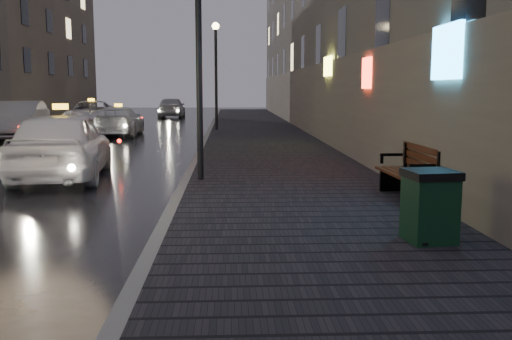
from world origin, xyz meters
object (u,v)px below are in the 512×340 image
(car_left_mid, at_px, (19,120))
(taxi_far, at_px, (92,114))
(taxi_mid, at_px, (119,121))
(lamp_far, at_px, (216,62))
(lamp_near, at_px, (199,29))
(trash_bin, at_px, (430,205))
(taxi_near, at_px, (62,144))
(bench, at_px, (412,172))
(car_far, at_px, (172,107))

(car_left_mid, xyz_separation_m, taxi_far, (1.31, 7.65, -0.07))
(taxi_mid, distance_m, taxi_far, 6.51)
(lamp_far, distance_m, taxi_mid, 5.65)
(lamp_near, xyz_separation_m, taxi_mid, (-4.53, 14.12, -2.81))
(trash_bin, bearing_deg, lamp_near, 114.93)
(trash_bin, distance_m, taxi_near, 9.51)
(lamp_far, relative_size, taxi_far, 0.98)
(bench, bearing_deg, lamp_near, 145.51)
(lamp_far, distance_m, car_left_mid, 9.60)
(trash_bin, height_order, taxi_mid, taxi_mid)
(taxi_near, relative_size, taxi_far, 0.92)
(car_left_mid, bearing_deg, lamp_near, -63.17)
(bench, distance_m, trash_bin, 3.06)
(bench, xyz_separation_m, car_left_mid, (-12.58, 14.92, 0.18))
(car_left_mid, height_order, car_far, car_left_mid)
(taxi_near, distance_m, car_left_mid, 12.32)
(trash_bin, relative_size, taxi_mid, 0.21)
(car_left_mid, bearing_deg, taxi_near, -73.26)
(taxi_far, bearing_deg, car_far, 66.05)
(car_left_mid, distance_m, taxi_far, 7.76)
(lamp_far, distance_m, taxi_far, 8.69)
(bench, relative_size, car_left_mid, 0.40)
(taxi_near, distance_m, car_far, 29.37)
(bench, distance_m, taxi_far, 25.22)
(bench, relative_size, taxi_mid, 0.42)
(trash_bin, bearing_deg, bench, 69.84)
(lamp_near, bearing_deg, taxi_near, 160.93)
(taxi_mid, bearing_deg, taxi_near, 93.64)
(lamp_near, xyz_separation_m, car_far, (-3.71, 30.56, -2.71))
(lamp_near, distance_m, car_far, 30.90)
(bench, distance_m, taxi_mid, 18.72)
(taxi_near, height_order, car_left_mid, taxi_near)
(lamp_far, height_order, trash_bin, lamp_far)
(trash_bin, bearing_deg, taxi_mid, 105.35)
(car_far, bearing_deg, car_left_mid, 74.62)
(lamp_near, bearing_deg, car_far, 96.93)
(taxi_far, bearing_deg, car_left_mid, -105.40)
(bench, bearing_deg, trash_bin, -106.56)
(lamp_near, xyz_separation_m, trash_bin, (3.36, -5.48, -2.84))
(taxi_mid, xyz_separation_m, taxi_far, (-2.66, 5.94, 0.07))
(car_left_mid, height_order, taxi_far, car_left_mid)
(bench, bearing_deg, car_left_mid, 127.16)
(lamp_far, relative_size, car_left_mid, 1.05)
(taxi_far, distance_m, car_far, 11.05)
(lamp_far, distance_m, trash_bin, 21.93)
(lamp_far, bearing_deg, car_left_mid, -157.13)
(bench, distance_m, taxi_near, 8.36)
(lamp_near, distance_m, taxi_mid, 15.09)
(lamp_near, height_order, taxi_mid, lamp_near)
(bench, xyz_separation_m, taxi_far, (-11.26, 22.56, 0.10))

